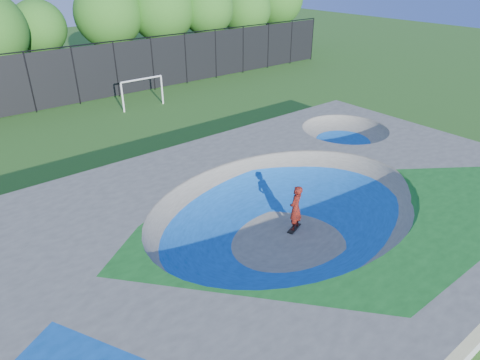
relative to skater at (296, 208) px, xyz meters
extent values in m
plane|color=#275818|center=(-0.56, -0.16, -0.92)|extent=(120.00, 120.00, 0.00)
cube|color=gray|center=(-0.56, -0.16, -0.17)|extent=(22.00, 14.00, 1.50)
imported|color=#AD1D0D|center=(0.00, 0.00, 0.00)|extent=(0.78, 0.64, 1.85)
cube|color=black|center=(0.00, 0.00, -0.90)|extent=(0.81, 0.46, 0.05)
cylinder|color=silver|center=(1.09, 17.19, 0.07)|extent=(0.12, 0.12, 1.99)
cylinder|color=silver|center=(4.09, 17.19, 0.07)|extent=(0.12, 0.12, 1.99)
cylinder|color=silver|center=(2.59, 17.19, 1.07)|extent=(2.99, 0.12, 0.12)
cylinder|color=black|center=(-3.56, 20.84, 1.08)|extent=(0.09, 0.09, 4.00)
cylinder|color=black|center=(-0.56, 20.84, 1.08)|extent=(0.09, 0.09, 4.00)
cylinder|color=black|center=(2.44, 20.84, 1.08)|extent=(0.09, 0.09, 4.00)
cylinder|color=black|center=(5.44, 20.84, 1.08)|extent=(0.09, 0.09, 4.00)
cylinder|color=black|center=(8.44, 20.84, 1.08)|extent=(0.09, 0.09, 4.00)
cylinder|color=black|center=(11.44, 20.84, 1.08)|extent=(0.09, 0.09, 4.00)
cylinder|color=black|center=(14.44, 20.84, 1.08)|extent=(0.09, 0.09, 4.00)
cylinder|color=black|center=(17.44, 20.84, 1.08)|extent=(0.09, 0.09, 4.00)
cylinder|color=black|center=(20.44, 20.84, 1.08)|extent=(0.09, 0.09, 4.00)
cylinder|color=black|center=(23.44, 20.84, 1.08)|extent=(0.09, 0.09, 4.00)
cube|color=black|center=(-0.56, 20.84, 1.08)|extent=(48.00, 0.03, 3.80)
cylinder|color=black|center=(-0.56, 20.84, 3.08)|extent=(48.00, 0.08, 0.08)
cylinder|color=#402B20|center=(-0.70, 27.04, 0.57)|extent=(0.44, 0.44, 2.99)
sphere|color=#26651A|center=(-0.70, 27.04, 3.62)|extent=(4.13, 4.13, 4.13)
cylinder|color=#402B20|center=(4.89, 26.78, 0.62)|extent=(0.44, 0.44, 3.08)
sphere|color=#26651A|center=(4.89, 26.78, 4.23)|extent=(5.53, 5.53, 5.53)
cylinder|color=#402B20|center=(9.48, 26.01, 0.66)|extent=(0.44, 0.44, 3.16)
sphere|color=#26651A|center=(9.48, 26.01, 4.36)|extent=(5.67, 5.67, 5.67)
cylinder|color=#402B20|center=(13.45, 24.81, 0.78)|extent=(0.44, 0.44, 3.40)
sphere|color=#26651A|center=(13.45, 24.81, 4.28)|extent=(4.81, 4.81, 4.81)
cylinder|color=#402B20|center=(18.88, 25.91, 0.48)|extent=(0.44, 0.44, 2.80)
sphere|color=#26651A|center=(18.88, 25.91, 3.79)|extent=(5.09, 5.09, 5.09)
cylinder|color=#402B20|center=(24.00, 26.95, 0.70)|extent=(0.44, 0.44, 3.25)
camera|label=1|loc=(-10.23, -9.39, 8.34)|focal=32.00mm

